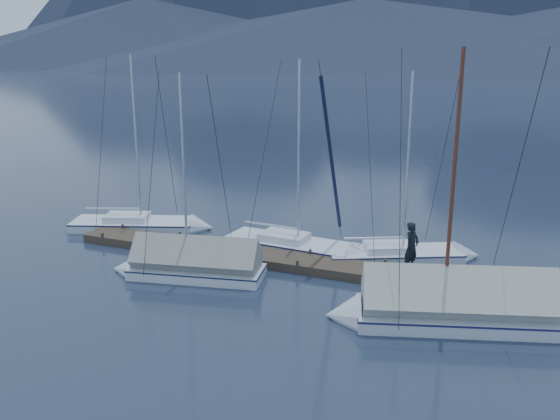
% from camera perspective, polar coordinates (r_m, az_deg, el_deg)
% --- Properties ---
extents(ground, '(1000.00, 1000.00, 0.00)m').
position_cam_1_polar(ground, '(21.58, -2.07, -6.92)').
color(ground, '#172133').
rests_on(ground, ground).
extents(dock, '(18.00, 1.50, 0.54)m').
position_cam_1_polar(dock, '(23.25, 0.00, -4.98)').
color(dock, '#382D23').
rests_on(dock, ground).
extents(mooring_posts, '(15.12, 1.52, 0.35)m').
position_cam_1_polar(mooring_posts, '(23.36, -1.13, -4.27)').
color(mooring_posts, '#382D23').
rests_on(mooring_posts, ground).
extents(sailboat_open_left, '(6.83, 4.01, 8.72)m').
position_cam_1_polar(sailboat_open_left, '(28.43, -12.29, -1.50)').
color(sailboat_open_left, silver).
rests_on(sailboat_open_left, ground).
extents(sailboat_open_mid, '(6.59, 2.78, 8.57)m').
position_cam_1_polar(sailboat_open_mid, '(24.56, 2.71, -3.80)').
color(sailboat_open_mid, silver).
rests_on(sailboat_open_mid, ground).
extents(sailboat_open_right, '(6.25, 4.26, 8.10)m').
position_cam_1_polar(sailboat_open_right, '(24.41, 12.70, -4.30)').
color(sailboat_open_right, silver).
rests_on(sailboat_open_right, ground).
extents(sailboat_covered_near, '(7.31, 4.12, 9.10)m').
position_cam_1_polar(sailboat_covered_near, '(18.96, 15.01, -9.18)').
color(sailboat_covered_near, silver).
rests_on(sailboat_covered_near, ground).
extents(sailboat_covered_far, '(6.02, 2.91, 8.11)m').
position_cam_1_polar(sailboat_covered_far, '(22.24, -9.13, -5.35)').
color(sailboat_covered_far, white).
rests_on(sailboat_covered_far, ground).
extents(person, '(0.66, 0.78, 1.81)m').
position_cam_1_polar(person, '(21.93, 12.55, -3.47)').
color(person, black).
rests_on(person, dock).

